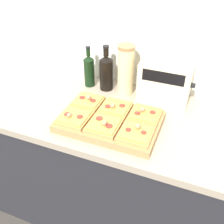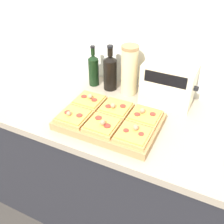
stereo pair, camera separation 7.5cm
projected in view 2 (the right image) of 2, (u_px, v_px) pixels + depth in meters
name	position (u px, v px, depth m)	size (l,w,h in m)	color
wall_back	(135.00, 27.00, 1.48)	(6.00, 0.06, 2.50)	silver
kitchen_counter	(108.00, 166.00, 1.70)	(2.63, 0.67, 0.90)	#232328
cutting_board	(109.00, 121.00, 1.32)	(0.50, 0.33, 0.04)	#A37A4C
pizza_slice_back_left	(89.00, 101.00, 1.41)	(0.15, 0.15, 0.05)	tan
pizza_slice_back_center	(116.00, 108.00, 1.36)	(0.15, 0.15, 0.05)	tan
pizza_slice_back_right	(145.00, 116.00, 1.30)	(0.15, 0.15, 0.06)	tan
pizza_slice_front_left	(74.00, 116.00, 1.30)	(0.15, 0.15, 0.05)	tan
pizza_slice_front_center	(102.00, 125.00, 1.24)	(0.15, 0.15, 0.05)	tan
pizza_slice_front_right	(134.00, 134.00, 1.19)	(0.15, 0.15, 0.05)	tan
olive_oil_bottle	(94.00, 69.00, 1.60)	(0.06, 0.06, 0.25)	black
wine_bottle	(110.00, 72.00, 1.56)	(0.08, 0.08, 0.28)	black
grain_jar_tall	(129.00, 70.00, 1.49)	(0.10, 0.10, 0.30)	beige
toaster_oven	(168.00, 84.00, 1.43)	(0.30, 0.17, 0.23)	beige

